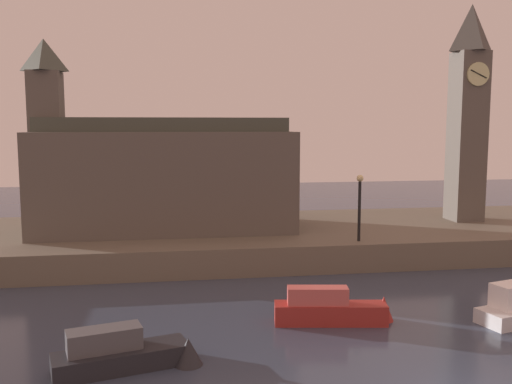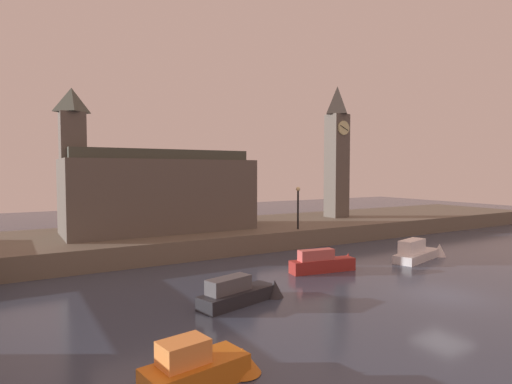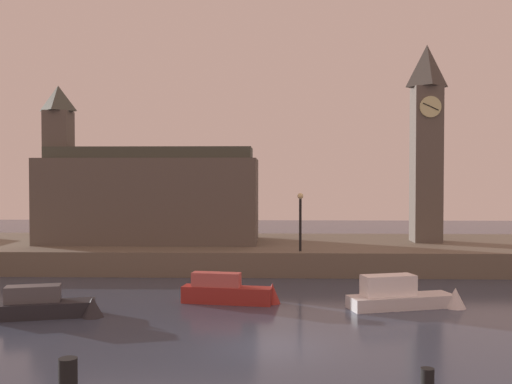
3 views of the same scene
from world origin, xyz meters
The scene contains 6 objects.
far_embankment centered at (0.00, 20.00, 0.75)m, with size 70.00×12.00×1.50m, color #6B6051.
clock_tower centered at (10.79, 20.44, 8.59)m, with size 2.09×2.15×13.71m.
parliament_hall centered at (-8.79, 20.01, 4.77)m, with size 14.91×5.98×10.93m.
streetlamp centered at (1.79, 15.01, 3.74)m, with size 0.36×0.36×3.55m.
boat_dinghy_red centered at (-1.83, 7.11, 0.55)m, with size 4.86×1.62×1.57m.
boat_barge_dark centered at (-9.39, 4.15, 0.49)m, with size 4.95×2.27×1.52m.
Camera 1 is at (-8.07, -13.07, 7.62)m, focal length 39.12 mm.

